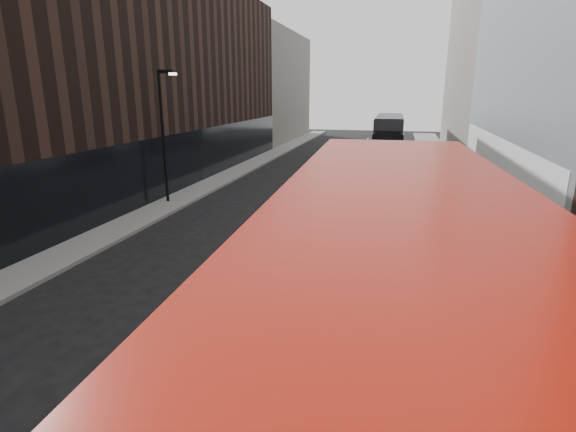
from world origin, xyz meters
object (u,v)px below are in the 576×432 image
Objects in this scene: grey_bus at (389,133)px; car_a at (369,203)px; car_b at (366,200)px; red_bus at (396,417)px; car_c at (386,169)px; street_lamp at (164,128)px.

grey_bus reaches higher than car_a.
red_bus is at bearing -79.89° from car_b.
red_bus is 2.55× the size of car_c.
car_c is (0.69, 9.75, 0.02)m from car_b.
red_bus is at bearing -88.83° from grey_bus.
car_a is 10.49m from car_c.
street_lamp is 0.60× the size of grey_bus.
red_bus is 42.55m from grey_bus.
street_lamp is 11.37m from car_b.
car_c is at bearing 89.08° from red_bus.
red_bus is 2.97× the size of car_b.
street_lamp is 11.57m from car_a.
grey_bus is at bearing 94.15° from car_b.
red_bus is 1.09× the size of grey_bus.
red_bus is 18.78m from car_b.
grey_bus is (-1.21, 42.53, -0.81)m from red_bus.
red_bus reaches higher than car_c.
street_lamp reaches higher than grey_bus.
street_lamp is at bearing -144.24° from car_c.
car_b is at bearing 92.19° from red_bus.
car_c reaches higher than car_b.
red_bus is at bearing -80.00° from car_a.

